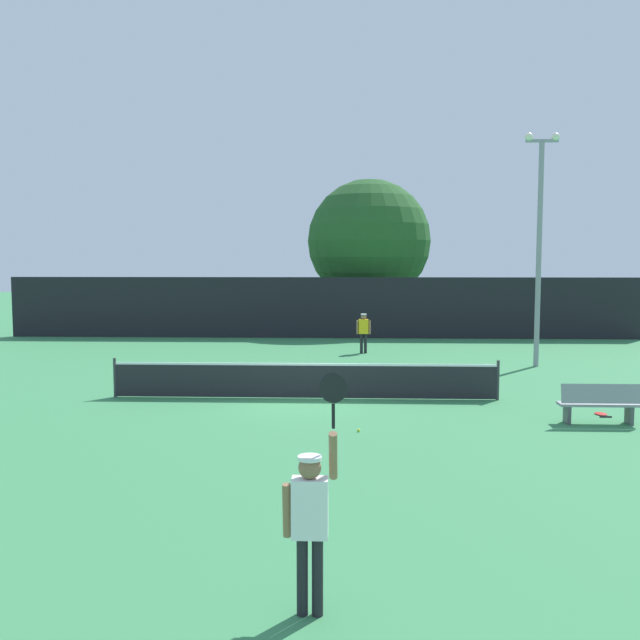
{
  "coord_description": "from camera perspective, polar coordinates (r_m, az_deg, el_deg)",
  "views": [
    {
      "loc": [
        1.16,
        -18.16,
        3.73
      ],
      "look_at": [
        0.23,
        4.79,
        1.71
      ],
      "focal_mm": 38.35,
      "sensor_mm": 36.0,
      "label": 1
    }
  ],
  "objects": [
    {
      "name": "ground_plane",
      "position": [
        18.58,
        -1.32,
        -6.56
      ],
      "size": [
        120.0,
        120.0,
        0.0
      ],
      "primitive_type": "plane",
      "color": "#387F4C"
    },
    {
      "name": "tennis_net",
      "position": [
        18.48,
        -1.33,
        -5.0
      ],
      "size": [
        10.43,
        0.08,
        1.07
      ],
      "color": "#232328",
      "rests_on": "ground"
    },
    {
      "name": "perimeter_fence",
      "position": [
        32.67,
        0.27,
        1.04
      ],
      "size": [
        30.35,
        0.12,
        2.92
      ],
      "primitive_type": "cube",
      "color": "black",
      "rests_on": "ground"
    },
    {
      "name": "player_serving",
      "position": [
        7.38,
        -0.77,
        -15.55
      ],
      "size": [
        0.67,
        0.4,
        2.57
      ],
      "color": "white",
      "rests_on": "ground"
    },
    {
      "name": "player_receiving",
      "position": [
        27.38,
        3.65,
        -0.78
      ],
      "size": [
        0.57,
        0.23,
        1.59
      ],
      "rotation": [
        0.0,
        0.0,
        3.14
      ],
      "color": "yellow",
      "rests_on": "ground"
    },
    {
      "name": "tennis_ball",
      "position": [
        15.08,
        3.25,
        -9.17
      ],
      "size": [
        0.07,
        0.07,
        0.07
      ],
      "primitive_type": "sphere",
      "color": "#CCE033",
      "rests_on": "ground"
    },
    {
      "name": "spare_racket",
      "position": [
        17.99,
        22.42,
        -7.26
      ],
      "size": [
        0.28,
        0.52,
        0.04
      ],
      "color": "black",
      "rests_on": "ground"
    },
    {
      "name": "courtside_bench",
      "position": [
        16.87,
        22.28,
        -6.46
      ],
      "size": [
        1.8,
        0.44,
        0.95
      ],
      "color": "gray",
      "rests_on": "ground"
    },
    {
      "name": "light_pole",
      "position": [
        24.98,
        17.84,
        6.77
      ],
      "size": [
        1.18,
        0.28,
        8.07
      ],
      "color": "gray",
      "rests_on": "ground"
    },
    {
      "name": "large_tree",
      "position": [
        36.73,
        4.12,
        6.57
      ],
      "size": [
        6.55,
        6.55,
        8.02
      ],
      "color": "brown",
      "rests_on": "ground"
    },
    {
      "name": "parked_car_near",
      "position": [
        38.46,
        -3.92,
        0.61
      ],
      "size": [
        2.26,
        4.35,
        1.69
      ],
      "rotation": [
        0.0,
        0.0,
        0.09
      ],
      "color": "white",
      "rests_on": "ground"
    },
    {
      "name": "parked_car_mid",
      "position": [
        39.63,
        9.52,
        0.68
      ],
      "size": [
        2.13,
        4.3,
        1.69
      ],
      "rotation": [
        0.0,
        0.0,
        -0.05
      ],
      "color": "navy",
      "rests_on": "ground"
    }
  ]
}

